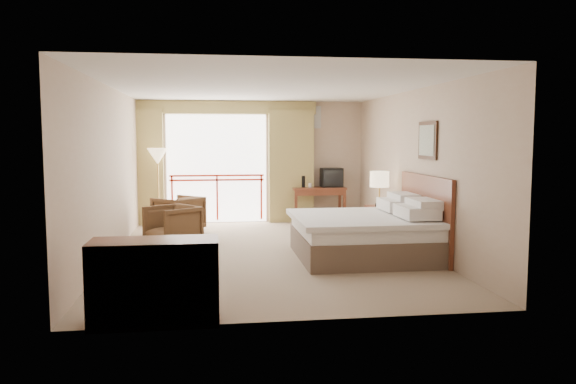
{
  "coord_description": "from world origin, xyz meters",
  "views": [
    {
      "loc": [
        -0.91,
        -9.11,
        1.9
      ],
      "look_at": [
        0.38,
        0.4,
        0.96
      ],
      "focal_mm": 35.0,
      "sensor_mm": 36.0,
      "label": 1
    }
  ],
  "objects": [
    {
      "name": "armchair_near",
      "position": [
        -1.6,
        0.75,
        0.0
      ],
      "size": [
        1.09,
        1.09,
        0.72
      ],
      "primitive_type": "imported",
      "rotation": [
        0.0,
        0.0,
        -0.95
      ],
      "color": "#4A301C",
      "rests_on": "floor"
    },
    {
      "name": "coffee_maker",
      "position": [
        1.11,
        3.27,
        0.91
      ],
      "size": [
        0.14,
        0.14,
        0.27
      ],
      "primitive_type": "cylinder",
      "rotation": [
        0.0,
        0.0,
        -0.12
      ],
      "color": "black",
      "rests_on": "desk"
    },
    {
      "name": "hvac_vent",
      "position": [
        1.3,
        3.47,
        2.35
      ],
      "size": [
        0.5,
        0.04,
        0.5
      ],
      "primitive_type": "cube",
      "color": "silver",
      "rests_on": "wall_back"
    },
    {
      "name": "bed",
      "position": [
        1.5,
        -0.6,
        0.38
      ],
      "size": [
        2.13,
        2.06,
        0.97
      ],
      "color": "brown",
      "rests_on": "floor"
    },
    {
      "name": "framed_art",
      "position": [
        2.47,
        -0.6,
        1.85
      ],
      "size": [
        0.04,
        0.72,
        0.6
      ],
      "color": "black",
      "rests_on": "wall_right"
    },
    {
      "name": "wall_back",
      "position": [
        0.0,
        3.5,
        1.35
      ],
      "size": [
        5.0,
        0.0,
        5.0
      ],
      "primitive_type": "plane",
      "rotation": [
        1.57,
        0.0,
        0.0
      ],
      "color": "#C4A78C",
      "rests_on": "ground"
    },
    {
      "name": "curtain_right",
      "position": [
        0.85,
        3.35,
        1.25
      ],
      "size": [
        1.0,
        0.26,
        2.5
      ],
      "primitive_type": "cube",
      "color": "olive",
      "rests_on": "wall_back"
    },
    {
      "name": "ceiling",
      "position": [
        0.0,
        0.0,
        2.7
      ],
      "size": [
        7.0,
        7.0,
        0.0
      ],
      "primitive_type": "plane",
      "rotation": [
        3.14,
        0.0,
        0.0
      ],
      "color": "white",
      "rests_on": "wall_back"
    },
    {
      "name": "headboard",
      "position": [
        2.46,
        -0.6,
        0.65
      ],
      "size": [
        0.06,
        2.1,
        1.3
      ],
      "primitive_type": "cube",
      "color": "#5C291B",
      "rests_on": "wall_right"
    },
    {
      "name": "table_lamp",
      "position": [
        2.17,
        0.92,
        1.11
      ],
      "size": [
        0.35,
        0.35,
        0.62
      ],
      "rotation": [
        0.0,
        0.0,
        -0.07
      ],
      "color": "tan",
      "rests_on": "nightstand"
    },
    {
      "name": "wall_right",
      "position": [
        2.5,
        0.0,
        1.35
      ],
      "size": [
        0.0,
        7.0,
        7.0
      ],
      "primitive_type": "plane",
      "rotation": [
        1.57,
        0.0,
        -1.57
      ],
      "color": "#C4A78C",
      "rests_on": "ground"
    },
    {
      "name": "floor",
      "position": [
        0.0,
        0.0,
        0.0
      ],
      "size": [
        7.0,
        7.0,
        0.0
      ],
      "primitive_type": "plane",
      "color": "gray",
      "rests_on": "ground"
    },
    {
      "name": "nightstand",
      "position": [
        2.17,
        0.87,
        0.31
      ],
      "size": [
        0.45,
        0.53,
        0.63
      ],
      "primitive_type": "cube",
      "rotation": [
        0.0,
        0.0,
        0.01
      ],
      "color": "#5C291B",
      "rests_on": "floor"
    },
    {
      "name": "wall_left",
      "position": [
        -2.5,
        0.0,
        1.35
      ],
      "size": [
        0.0,
        7.0,
        7.0
      ],
      "primitive_type": "plane",
      "rotation": [
        1.57,
        0.0,
        1.57
      ],
      "color": "#C4A78C",
      "rests_on": "ground"
    },
    {
      "name": "wall_front",
      "position": [
        0.0,
        -3.5,
        1.35
      ],
      "size": [
        5.0,
        0.0,
        5.0
      ],
      "primitive_type": "plane",
      "rotation": [
        -1.57,
        0.0,
        0.0
      ],
      "color": "#C4A78C",
      "rests_on": "ground"
    },
    {
      "name": "balcony_railing",
      "position": [
        -0.8,
        3.46,
        0.81
      ],
      "size": [
        2.09,
        0.03,
        1.02
      ],
      "color": "#AE240E",
      "rests_on": "wall_back"
    },
    {
      "name": "dresser",
      "position": [
        -1.5,
        -3.37,
        0.43
      ],
      "size": [
        1.29,
        0.55,
        0.86
      ],
      "rotation": [
        0.0,
        0.0,
        0.08
      ],
      "color": "#5C291B",
      "rests_on": "floor"
    },
    {
      "name": "armchair_far",
      "position": [
        -1.59,
        2.19,
        0.0
      ],
      "size": [
        1.12,
        1.12,
        0.73
      ],
      "primitive_type": "imported",
      "rotation": [
        0.0,
        0.0,
        -2.32
      ],
      "color": "#4A301C",
      "rests_on": "floor"
    },
    {
      "name": "side_table",
      "position": [
        -1.7,
        1.58,
        0.37
      ],
      "size": [
        0.49,
        0.49,
        0.54
      ],
      "rotation": [
        0.0,
        0.0,
        -0.18
      ],
      "color": "black",
      "rests_on": "floor"
    },
    {
      "name": "tv",
      "position": [
        1.76,
        3.26,
        0.99
      ],
      "size": [
        0.48,
        0.38,
        0.43
      ],
      "rotation": [
        0.0,
        0.0,
        -0.13
      ],
      "color": "black",
      "rests_on": "desk"
    },
    {
      "name": "wastebasket",
      "position": [
        0.89,
        2.57,
        0.14
      ],
      "size": [
        0.25,
        0.25,
        0.29
      ],
      "primitive_type": "cylinder",
      "rotation": [
        0.0,
        0.0,
        -0.08
      ],
      "color": "black",
      "rests_on": "floor"
    },
    {
      "name": "balcony_door",
      "position": [
        -0.8,
        3.48,
        1.2
      ],
      "size": [
        2.4,
        0.0,
        2.4
      ],
      "primitive_type": "plane",
      "rotation": [
        1.57,
        0.0,
        0.0
      ],
      "color": "white",
      "rests_on": "wall_back"
    },
    {
      "name": "cup",
      "position": [
        1.26,
        3.22,
        0.83
      ],
      "size": [
        0.08,
        0.08,
        0.1
      ],
      "primitive_type": "cylinder",
      "rotation": [
        0.0,
        0.0,
        -0.14
      ],
      "color": "white",
      "rests_on": "desk"
    },
    {
      "name": "valance",
      "position": [
        -0.8,
        3.38,
        2.55
      ],
      "size": [
        4.4,
        0.22,
        0.28
      ],
      "primitive_type": "cube",
      "color": "olive",
      "rests_on": "wall_back"
    },
    {
      "name": "phone",
      "position": [
        2.12,
        0.72,
        0.66
      ],
      "size": [
        0.19,
        0.17,
        0.07
      ],
      "primitive_type": "cube",
      "rotation": [
        0.0,
        0.0,
        -0.3
      ],
      "color": "black",
      "rests_on": "nightstand"
    },
    {
      "name": "book",
      "position": [
        -1.7,
        1.58,
        0.54
      ],
      "size": [
        0.27,
        0.29,
        0.02
      ],
      "primitive_type": "imported",
      "rotation": [
        0.0,
        0.0,
        0.59
      ],
      "color": "white",
      "rests_on": "side_table"
    },
    {
      "name": "desk",
      "position": [
        1.46,
        3.32,
        0.61
      ],
      "size": [
        1.19,
        0.58,
        0.78
      ],
      "rotation": [
        0.0,
        0.0,
        -0.05
      ],
      "color": "#5C291B",
      "rests_on": "floor"
    },
    {
      "name": "floor_lamp",
      "position": [
        -2.03,
        2.88,
        1.44
      ],
      "size": [
        0.43,
        0.43,
        1.67
      ],
      "rotation": [
        0.0,
        0.0,
        0.37
      ],
      "color": "tan",
      "rests_on": "floor"
    },
    {
      "name": "curtain_left",
      "position": [
        -2.45,
        3.35,
        1.25
      ],
      "size": [
        1.0,
        0.26,
        2.5
      ],
      "primitive_type": "cube",
      "color": "olive",
      "rests_on": "wall_back"
    }
  ]
}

